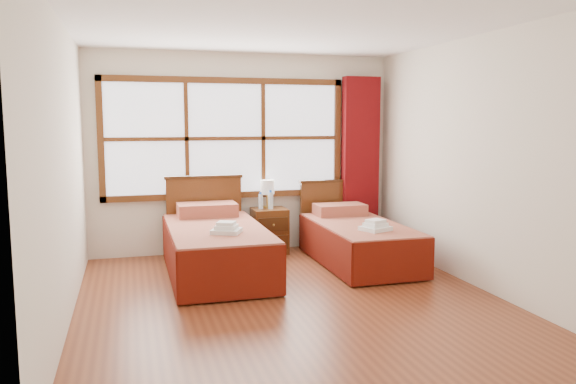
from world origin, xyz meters
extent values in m
plane|color=brown|center=(0.00, 0.00, 0.00)|extent=(4.50, 4.50, 0.00)
plane|color=white|center=(0.00, 0.00, 2.60)|extent=(4.50, 4.50, 0.00)
plane|color=silver|center=(0.00, 2.25, 1.30)|extent=(4.00, 0.00, 4.00)
plane|color=silver|center=(-2.00, 0.00, 1.30)|extent=(0.00, 4.50, 4.50)
plane|color=silver|center=(2.00, 0.00, 1.30)|extent=(0.00, 4.50, 4.50)
cube|color=white|center=(-0.25, 2.22, 1.50)|extent=(3.00, 0.02, 1.40)
cube|color=#572E13|center=(-0.25, 2.20, 0.76)|extent=(3.16, 0.06, 0.08)
cube|color=#572E13|center=(-0.25, 2.20, 2.24)|extent=(3.16, 0.06, 0.08)
cube|color=#572E13|center=(-1.79, 2.20, 1.50)|extent=(0.08, 0.06, 1.56)
cube|color=#572E13|center=(1.29, 2.20, 1.50)|extent=(0.08, 0.06, 1.56)
cube|color=#572E13|center=(-0.75, 2.20, 1.50)|extent=(0.05, 0.05, 1.40)
cube|color=#572E13|center=(0.25, 2.20, 1.50)|extent=(0.05, 0.05, 1.40)
cube|color=#572E13|center=(-0.25, 2.20, 1.50)|extent=(3.00, 0.05, 0.05)
cube|color=#690A0D|center=(1.60, 2.11, 1.17)|extent=(0.50, 0.16, 2.30)
cube|color=#3A1F0C|center=(-0.55, 1.13, 0.15)|extent=(0.92, 1.84, 0.30)
cube|color=maroon|center=(-0.55, 1.13, 0.43)|extent=(1.03, 2.04, 0.25)
cube|color=maroon|center=(-1.07, 1.13, 0.28)|extent=(0.03, 2.04, 0.51)
cube|color=maroon|center=(-0.03, 1.13, 0.28)|extent=(0.03, 2.04, 0.51)
cube|color=maroon|center=(-0.55, 0.11, 0.28)|extent=(1.03, 0.03, 0.51)
cube|color=maroon|center=(-0.55, 1.87, 0.63)|extent=(0.72, 0.42, 0.16)
cube|color=#572E13|center=(-0.55, 2.14, 0.50)|extent=(0.96, 0.06, 1.00)
cube|color=#3A1F0C|center=(-0.55, 2.14, 1.01)|extent=(1.00, 0.08, 0.04)
cube|color=#3A1F0C|center=(1.19, 1.13, 0.14)|extent=(0.83, 1.66, 0.27)
cube|color=maroon|center=(1.19, 1.13, 0.38)|extent=(0.93, 1.84, 0.23)
cube|color=maroon|center=(0.72, 1.13, 0.25)|extent=(0.03, 1.84, 0.46)
cube|color=maroon|center=(1.65, 1.13, 0.25)|extent=(0.03, 1.84, 0.46)
cube|color=maroon|center=(1.19, 0.21, 0.25)|extent=(0.93, 0.03, 0.46)
cube|color=maroon|center=(1.19, 1.80, 0.57)|extent=(0.65, 0.38, 0.14)
cube|color=#572E13|center=(1.19, 2.14, 0.45)|extent=(0.87, 0.06, 0.90)
cube|color=#3A1F0C|center=(1.19, 2.14, 0.91)|extent=(0.90, 0.08, 0.04)
cube|color=#572E13|center=(0.28, 2.00, 0.29)|extent=(0.44, 0.39, 0.59)
cube|color=#3A1F0C|center=(0.28, 1.79, 0.18)|extent=(0.39, 0.02, 0.18)
cube|color=#3A1F0C|center=(0.28, 1.79, 0.41)|extent=(0.39, 0.02, 0.18)
sphere|color=olive|center=(0.28, 1.77, 0.18)|extent=(0.03, 0.03, 0.03)
sphere|color=olive|center=(0.28, 1.77, 0.41)|extent=(0.03, 0.03, 0.03)
cube|color=white|center=(-0.50, 0.73, 0.57)|extent=(0.37, 0.35, 0.05)
cube|color=white|center=(-0.50, 0.73, 0.62)|extent=(0.28, 0.26, 0.04)
cube|color=white|center=(-0.50, 0.73, 0.66)|extent=(0.23, 0.22, 0.04)
cube|color=white|center=(1.19, 0.69, 0.52)|extent=(0.37, 0.35, 0.05)
cube|color=white|center=(1.19, 0.69, 0.56)|extent=(0.28, 0.26, 0.04)
cube|color=white|center=(1.19, 0.69, 0.60)|extent=(0.23, 0.22, 0.04)
cylinder|color=gold|center=(0.28, 2.11, 0.60)|extent=(0.11, 0.11, 0.02)
cylinder|color=gold|center=(0.28, 2.11, 0.69)|extent=(0.03, 0.03, 0.16)
cylinder|color=silver|center=(0.28, 2.11, 0.86)|extent=(0.19, 0.19, 0.19)
cylinder|color=#BFDEF6|center=(0.17, 2.00, 0.69)|extent=(0.06, 0.06, 0.20)
cylinder|color=blue|center=(0.17, 2.00, 0.80)|extent=(0.03, 0.03, 0.03)
cylinder|color=#BFDEF6|center=(0.29, 1.97, 0.70)|extent=(0.07, 0.07, 0.22)
cylinder|color=blue|center=(0.29, 1.97, 0.82)|extent=(0.03, 0.03, 0.03)
camera|label=1|loc=(-1.46, -5.03, 1.73)|focal=35.00mm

